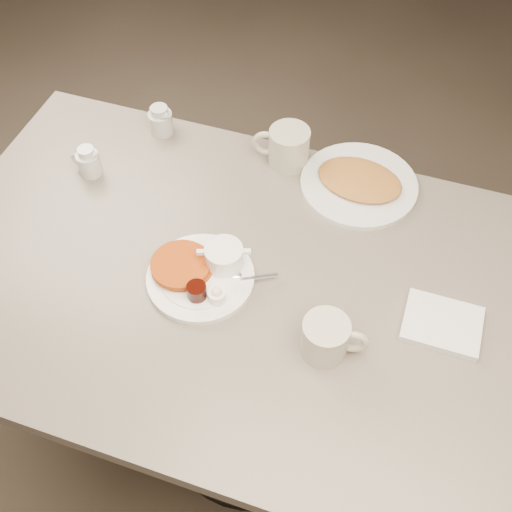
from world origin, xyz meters
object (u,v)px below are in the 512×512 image
(coffee_mug_near, at_px, (327,338))
(creamer_right, at_px, (160,120))
(coffee_mug_far, at_px, (287,147))
(diner_table, at_px, (253,323))
(hash_plate, at_px, (359,183))
(main_plate, at_px, (202,271))
(creamer_left, at_px, (88,162))

(coffee_mug_near, distance_m, creamer_right, 0.77)
(coffee_mug_far, xyz_separation_m, creamer_right, (-0.35, 0.00, -0.01))
(diner_table, height_order, coffee_mug_near, coffee_mug_near)
(coffee_mug_far, distance_m, creamer_right, 0.35)
(diner_table, distance_m, hash_plate, 0.43)
(main_plate, height_order, hash_plate, main_plate)
(creamer_left, distance_m, hash_plate, 0.67)
(diner_table, distance_m, coffee_mug_far, 0.45)
(coffee_mug_near, bearing_deg, creamer_left, 156.44)
(main_plate, distance_m, creamer_right, 0.50)
(coffee_mug_near, xyz_separation_m, creamer_left, (-0.69, 0.30, -0.01))
(hash_plate, bearing_deg, diner_table, -113.25)
(diner_table, relative_size, hash_plate, 4.66)
(creamer_left, bearing_deg, diner_table, -20.93)
(coffee_mug_near, height_order, creamer_left, coffee_mug_near)
(diner_table, xyz_separation_m, main_plate, (-0.11, -0.02, 0.19))
(creamer_left, height_order, creamer_right, same)
(main_plate, bearing_deg, creamer_right, 124.37)
(main_plate, relative_size, coffee_mug_far, 2.07)
(main_plate, xyz_separation_m, hash_plate, (0.26, 0.38, -0.01))
(coffee_mug_near, xyz_separation_m, hash_plate, (-0.04, 0.47, -0.03))
(coffee_mug_near, height_order, creamer_right, coffee_mug_near)
(creamer_left, bearing_deg, main_plate, -28.68)
(diner_table, height_order, hash_plate, hash_plate)
(coffee_mug_far, height_order, creamer_left, coffee_mug_far)
(creamer_left, height_order, hash_plate, creamer_left)
(main_plate, bearing_deg, diner_table, 11.29)
(coffee_mug_near, height_order, hash_plate, coffee_mug_near)
(main_plate, relative_size, hash_plate, 0.98)
(coffee_mug_far, relative_size, creamer_right, 1.82)
(diner_table, distance_m, coffee_mug_near, 0.31)
(main_plate, xyz_separation_m, creamer_right, (-0.28, 0.41, 0.01))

